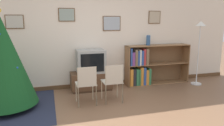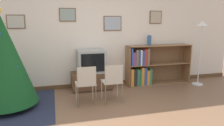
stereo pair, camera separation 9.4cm
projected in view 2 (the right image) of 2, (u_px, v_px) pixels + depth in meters
The scene contains 11 objects.
ground_plane at pixel (118, 126), 3.61m from camera, with size 24.00×24.00×0.00m, color brown.
wall_back at pixel (92, 34), 5.51m from camera, with size 8.11×0.11×2.70m.
area_rug at pixel (8, 107), 4.34m from camera, with size 1.79×1.96×0.01m.
christmas_tree at pixel (4, 60), 4.15m from camera, with size 1.18×1.18×1.93m.
tv_console at pixel (92, 81), 5.42m from camera, with size 0.99×0.48×0.44m.
television at pixel (91, 61), 5.32m from camera, with size 0.67×0.46×0.56m.
folding_chair_left at pixel (86, 83), 4.38m from camera, with size 0.40×0.40×0.82m.
folding_chair_right at pixel (113, 81), 4.53m from camera, with size 0.40×0.40×0.82m.
bookshelf at pixel (147, 66), 5.81m from camera, with size 1.77×0.36×1.05m.
vase at pixel (149, 40), 5.72m from camera, with size 0.11×0.11×0.26m.
standing_lamp at pixel (201, 37), 5.62m from camera, with size 0.28×0.28×1.68m.
Camera 2 is at (-0.96, -3.19, 1.73)m, focal length 35.00 mm.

